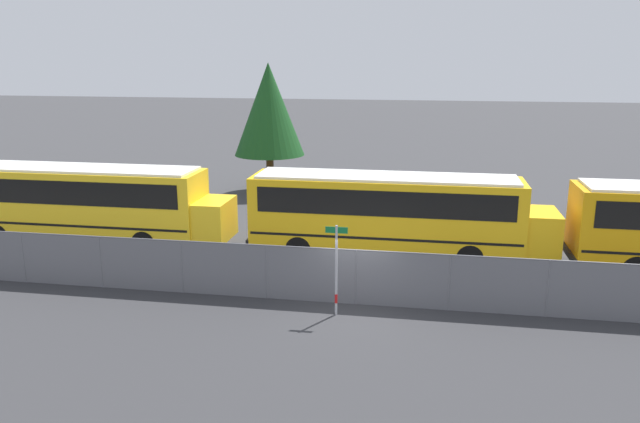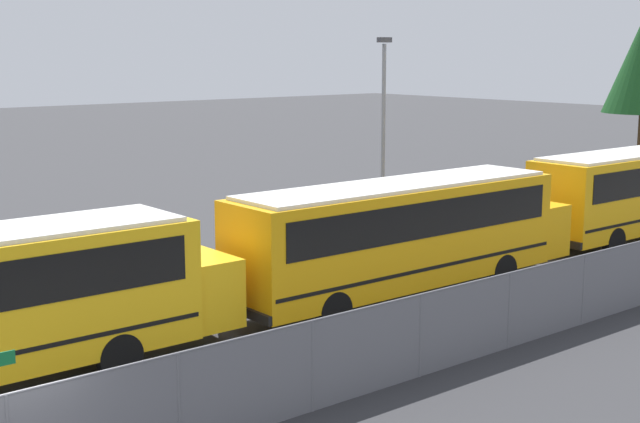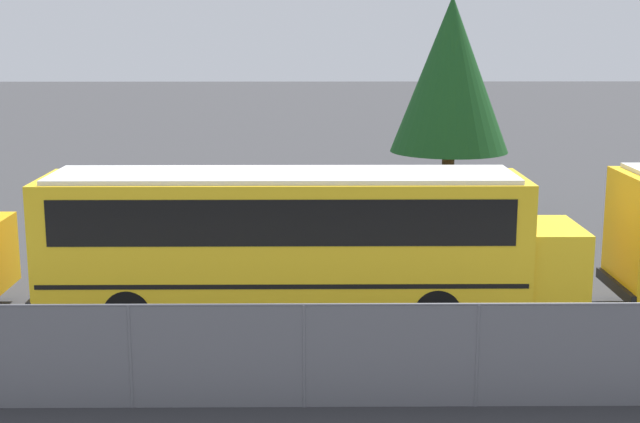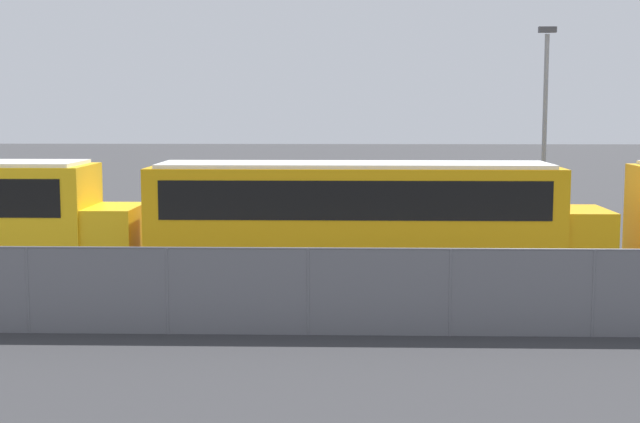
% 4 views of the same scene
% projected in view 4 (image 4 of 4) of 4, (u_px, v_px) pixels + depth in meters
% --- Properties ---
extents(school_bus_4, '(12.19, 2.51, 3.40)m').
position_uv_depth(school_bus_4, '(364.00, 215.00, 23.63)').
color(school_bus_4, orange).
rests_on(school_bus_4, ground_plane).
extents(light_pole, '(0.60, 0.24, 7.61)m').
position_uv_depth(light_pole, '(545.00, 127.00, 30.97)').
color(light_pole, gray).
rests_on(light_pole, ground_plane).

